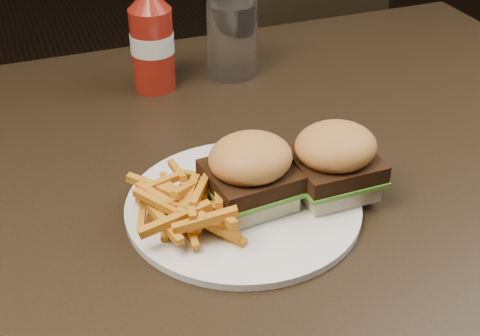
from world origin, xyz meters
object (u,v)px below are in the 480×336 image
object	(u,v)px
plate	(243,206)
ketchup_bottle	(153,50)
tumbler	(232,40)
chair_far	(250,103)
dining_table	(228,174)

from	to	relation	value
plate	ketchup_bottle	world-z (taller)	ketchup_bottle
plate	tumbler	size ratio (longest dim) A/B	2.20
plate	tumbler	world-z (taller)	tumbler
chair_far	plate	bearing A→B (deg)	52.57
chair_far	ketchup_bottle	size ratio (longest dim) A/B	3.57
chair_far	ketchup_bottle	distance (m)	0.69
dining_table	ketchup_bottle	world-z (taller)	ketchup_bottle
plate	ketchup_bottle	distance (m)	0.34
ketchup_bottle	plate	bearing A→B (deg)	-87.69
dining_table	ketchup_bottle	bearing A→B (deg)	97.70
dining_table	tumbler	size ratio (longest dim) A/B	9.93
chair_far	plate	distance (m)	0.92
chair_far	tumbler	world-z (taller)	tumbler
plate	tumbler	bearing A→B (deg)	71.66
dining_table	ketchup_bottle	size ratio (longest dim) A/B	9.55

